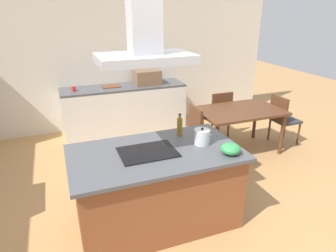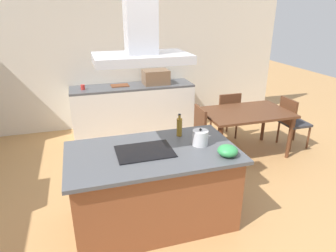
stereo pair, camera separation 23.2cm
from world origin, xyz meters
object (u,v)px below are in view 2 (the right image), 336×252
at_px(cooktop, 145,151).
at_px(countertop_microwave, 156,77).
at_px(chair_at_right_end, 291,119).
at_px(mixing_bowl, 228,151).
at_px(olive_oil_bottle, 179,127).
at_px(chair_at_left_end, 194,131).
at_px(coffee_mug_red, 83,87).
at_px(dining_table, 246,116).
at_px(chair_facing_back_wall, 226,112).
at_px(range_hood, 141,35).
at_px(tea_kettle, 200,138).
at_px(cutting_board, 120,85).

bearing_deg(cooktop, countertop_microwave, 72.97).
distance_m(cooktop, countertop_microwave, 3.02).
bearing_deg(chair_at_right_end, mixing_bowl, -142.86).
xyz_separation_m(olive_oil_bottle, chair_at_left_end, (0.57, 0.94, -0.51)).
bearing_deg(mixing_bowl, coffee_mug_red, 112.68).
distance_m(countertop_microwave, dining_table, 2.00).
distance_m(olive_oil_bottle, mixing_bowl, 0.71).
bearing_deg(olive_oil_bottle, chair_at_right_end, 21.48).
xyz_separation_m(cooktop, olive_oil_bottle, (0.49, 0.30, 0.11)).
distance_m(chair_facing_back_wall, range_hood, 3.18).
bearing_deg(countertop_microwave, coffee_mug_red, -178.90).
xyz_separation_m(mixing_bowl, dining_table, (1.17, 1.58, -0.29)).
bearing_deg(countertop_microwave, dining_table, -56.26).
height_order(olive_oil_bottle, countertop_microwave, countertop_microwave).
distance_m(tea_kettle, cutting_board, 2.98).
relative_size(mixing_bowl, dining_table, 0.15).
height_order(olive_oil_bottle, range_hood, range_hood).
bearing_deg(mixing_bowl, countertop_microwave, 88.59).
height_order(cooktop, chair_at_right_end, cooktop).
relative_size(countertop_microwave, cutting_board, 1.47).
height_order(tea_kettle, chair_facing_back_wall, tea_kettle).
xyz_separation_m(coffee_mug_red, cutting_board, (0.70, 0.08, -0.04)).
height_order(mixing_bowl, countertop_microwave, countertop_microwave).
bearing_deg(olive_oil_bottle, countertop_microwave, 81.42).
distance_m(cooktop, olive_oil_bottle, 0.59).
xyz_separation_m(cooktop, range_hood, (0.00, 0.00, 1.20)).
bearing_deg(chair_at_right_end, countertop_microwave, 140.83).
height_order(cutting_board, chair_facing_back_wall, cutting_board).
bearing_deg(coffee_mug_red, cooktop, -79.47).
relative_size(coffee_mug_red, chair_at_right_end, 0.10).
height_order(cutting_board, chair_at_left_end, cutting_board).
bearing_deg(tea_kettle, range_hood, 179.28).
distance_m(mixing_bowl, chair_at_right_end, 2.66).
height_order(countertop_microwave, dining_table, countertop_microwave).
xyz_separation_m(olive_oil_bottle, coffee_mug_red, (-1.02, 2.55, -0.07)).
height_order(chair_facing_back_wall, range_hood, range_hood).
bearing_deg(countertop_microwave, olive_oil_bottle, -98.58).
height_order(tea_kettle, mixing_bowl, tea_kettle).
height_order(tea_kettle, countertop_microwave, countertop_microwave).
bearing_deg(chair_at_right_end, dining_table, 180.00).
xyz_separation_m(countertop_microwave, cutting_board, (-0.71, 0.05, -0.13)).
distance_m(olive_oil_bottle, chair_at_left_end, 1.21).
height_order(chair_facing_back_wall, chair_at_right_end, same).
bearing_deg(tea_kettle, chair_at_left_end, 71.24).
height_order(mixing_bowl, coffee_mug_red, mixing_bowl).
bearing_deg(mixing_bowl, chair_at_right_end, 37.14).
height_order(coffee_mug_red, chair_facing_back_wall, coffee_mug_red).
relative_size(mixing_bowl, cutting_board, 0.62).
bearing_deg(mixing_bowl, chair_facing_back_wall, 62.44).
height_order(cutting_board, range_hood, range_hood).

